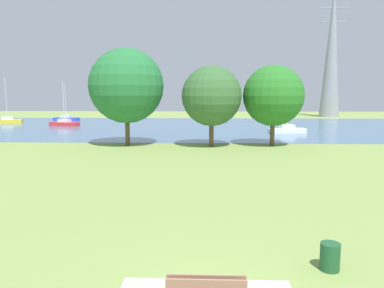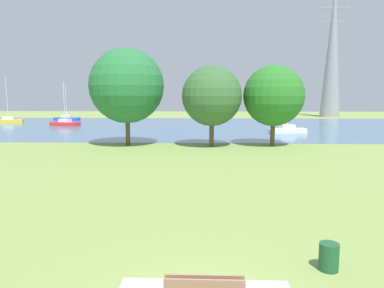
% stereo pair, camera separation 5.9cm
% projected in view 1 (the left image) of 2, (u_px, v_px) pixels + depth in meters
% --- Properties ---
extents(ground_plane, '(160.00, 160.00, 0.00)m').
position_uv_depth(ground_plane, '(206.00, 156.00, 30.08)').
color(ground_plane, '#7F994C').
extents(litter_bin, '(0.56, 0.56, 0.80)m').
position_uv_depth(litter_bin, '(330.00, 257.00, 10.54)').
color(litter_bin, '#1E512D').
rests_on(litter_bin, ground).
extents(water_surface, '(140.00, 40.00, 0.02)m').
position_uv_depth(water_surface, '(206.00, 126.00, 57.81)').
color(water_surface, teal).
rests_on(water_surface, ground).
extents(sailboat_yellow, '(5.03, 2.82, 8.00)m').
position_uv_depth(sailboat_yellow, '(8.00, 120.00, 64.79)').
color(sailboat_yellow, yellow).
rests_on(sailboat_yellow, water_surface).
extents(sailboat_red, '(5.02, 2.64, 7.07)m').
position_uv_depth(sailboat_red, '(64.00, 123.00, 58.91)').
color(sailboat_red, red).
rests_on(sailboat_red, water_surface).
extents(sailboat_white, '(4.98, 2.28, 6.05)m').
position_uv_depth(sailboat_white, '(287.00, 130.00, 47.95)').
color(sailboat_white, white).
rests_on(sailboat_white, water_surface).
extents(sailboat_blue, '(4.92, 1.94, 6.89)m').
position_uv_depth(sailboat_blue, '(66.00, 118.00, 70.35)').
color(sailboat_blue, blue).
rests_on(sailboat_blue, water_surface).
extents(tree_mid_shore, '(7.29, 7.29, 9.49)m').
position_uv_depth(tree_mid_shore, '(126.00, 86.00, 35.75)').
color(tree_mid_shore, brown).
rests_on(tree_mid_shore, ground).
extents(tree_west_far, '(5.74, 5.74, 7.74)m').
position_uv_depth(tree_west_far, '(212.00, 96.00, 34.97)').
color(tree_west_far, brown).
rests_on(tree_west_far, ground).
extents(tree_east_far, '(5.88, 5.88, 7.84)m').
position_uv_depth(tree_east_far, '(273.00, 96.00, 35.53)').
color(tree_east_far, brown).
rests_on(tree_east_far, ground).
extents(electricity_pylon, '(6.40, 4.40, 29.81)m').
position_uv_depth(electricity_pylon, '(332.00, 49.00, 81.45)').
color(electricity_pylon, gray).
rests_on(electricity_pylon, ground).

